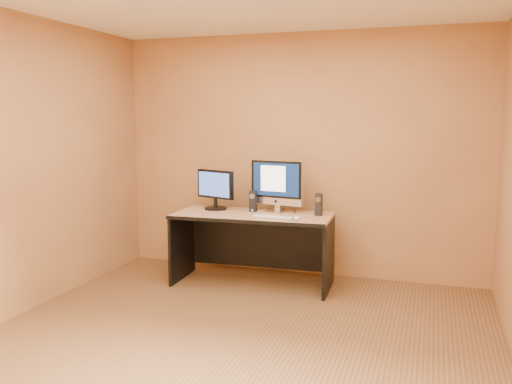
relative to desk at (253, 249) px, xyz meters
The scene contains 11 objects.
floor 1.51m from the desk, 76.75° to the right, with size 4.00×4.00×0.00m, color brown.
walls 1.74m from the desk, 76.75° to the right, with size 4.00×4.00×2.60m, color #A97C44, non-canonical shape.
desk is the anchor object (origin of this frame).
imac 0.69m from the desk, 41.55° to the left, with size 0.57×0.21×0.55m, color silver, non-canonical shape.
second_monitor 0.76m from the desk, 162.54° to the left, with size 0.48×0.24×0.42m, color black, non-canonical shape.
speaker_left 0.50m from the desk, 106.23° to the left, with size 0.07×0.07×0.22m, color black, non-canonical shape.
speaker_right 0.82m from the desk, 11.50° to the left, with size 0.07×0.07×0.22m, color black, non-canonical shape.
keyboard 0.48m from the desk, 30.79° to the right, with size 0.43×0.12×0.02m, color silver.
mouse 0.66m from the desk, 18.22° to the right, with size 0.06×0.10×0.04m, color white.
cable_a 0.60m from the desk, 39.90° to the left, with size 0.01×0.01×0.22m, color black.
cable_b 0.50m from the desk, 51.90° to the left, with size 0.01×0.01×0.18m, color black.
Camera 1 is at (1.38, -3.70, 1.72)m, focal length 38.00 mm.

